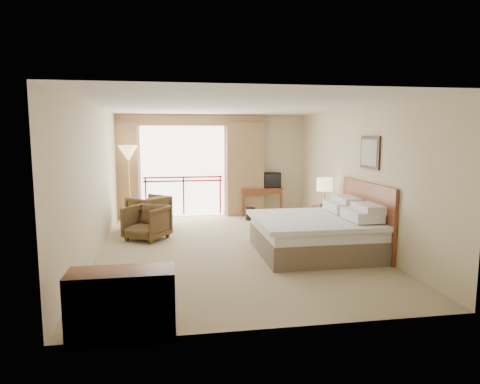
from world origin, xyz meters
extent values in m
plane|color=#998A66|center=(0.00, 0.00, 0.00)|extent=(7.00, 7.00, 0.00)
plane|color=white|center=(0.00, 0.00, 2.70)|extent=(7.00, 7.00, 0.00)
plane|color=beige|center=(0.00, 3.50, 1.35)|extent=(5.00, 0.00, 5.00)
plane|color=beige|center=(0.00, -3.50, 1.35)|extent=(5.00, 0.00, 5.00)
plane|color=beige|center=(-2.50, 0.00, 1.35)|extent=(0.00, 7.00, 7.00)
plane|color=beige|center=(2.50, 0.00, 1.35)|extent=(0.00, 7.00, 7.00)
plane|color=white|center=(-0.80, 3.48, 1.20)|extent=(2.40, 0.00, 2.40)
cube|color=#AD110E|center=(-0.80, 3.46, 0.95)|extent=(2.09, 0.03, 0.04)
cube|color=#AD110E|center=(-0.80, 3.46, 1.05)|extent=(2.09, 0.03, 0.04)
cube|color=#AD110E|center=(-1.79, 3.46, 0.55)|extent=(0.04, 0.03, 1.00)
cube|color=#AD110E|center=(-0.80, 3.46, 0.55)|extent=(0.04, 0.03, 1.00)
cube|color=#AD110E|center=(0.19, 3.46, 0.55)|extent=(0.04, 0.03, 1.00)
cube|color=#8C6B4A|center=(-2.45, 3.35, 1.25)|extent=(1.00, 0.26, 2.50)
cube|color=#8C6B4A|center=(0.85, 3.35, 1.25)|extent=(1.00, 0.26, 2.50)
cube|color=#8C6B4A|center=(-0.80, 3.38, 2.55)|extent=(4.40, 0.22, 0.28)
cube|color=silver|center=(1.30, 3.47, 2.35)|extent=(0.50, 0.04, 0.50)
cube|color=brown|center=(1.45, -0.60, 0.20)|extent=(2.05, 2.00, 0.40)
cube|color=white|center=(1.45, -0.60, 0.50)|extent=(2.01, 1.96, 0.22)
cube|color=white|center=(1.40, -0.60, 0.63)|extent=(2.09, 2.06, 0.08)
cube|color=white|center=(2.15, -1.05, 0.78)|extent=(0.50, 0.75, 0.18)
cube|color=white|center=(2.15, -0.15, 0.78)|extent=(0.50, 0.75, 0.18)
cube|color=white|center=(2.28, -1.05, 0.90)|extent=(0.40, 0.70, 0.14)
cube|color=white|center=(2.28, -0.15, 0.90)|extent=(0.40, 0.70, 0.14)
cube|color=brown|center=(2.46, -0.60, 0.65)|extent=(0.06, 2.10, 1.30)
cube|color=black|center=(2.48, -0.60, 1.85)|extent=(0.03, 0.72, 0.60)
cube|color=silver|center=(2.46, -0.60, 1.85)|extent=(0.01, 0.60, 0.48)
cube|color=brown|center=(2.17, 0.80, 0.31)|extent=(0.45, 0.53, 0.62)
cylinder|color=tan|center=(2.17, 0.85, 0.66)|extent=(0.14, 0.14, 0.04)
cylinder|color=tan|center=(2.17, 0.85, 0.84)|extent=(0.03, 0.03, 0.36)
cylinder|color=#FFE5B2|center=(2.17, 0.85, 1.10)|extent=(0.34, 0.34, 0.28)
cube|color=black|center=(2.12, 0.65, 0.66)|extent=(0.20, 0.17, 0.08)
cube|color=brown|center=(1.29, 3.39, 0.71)|extent=(1.13, 0.54, 0.05)
cube|color=brown|center=(0.78, 3.15, 0.35)|extent=(0.06, 0.06, 0.70)
cube|color=brown|center=(1.81, 3.15, 0.35)|extent=(0.06, 0.06, 0.70)
cube|color=brown|center=(0.78, 3.62, 0.35)|extent=(0.06, 0.06, 0.70)
cube|color=brown|center=(1.81, 3.62, 0.35)|extent=(0.06, 0.06, 0.70)
cube|color=brown|center=(1.29, 3.62, 0.42)|extent=(1.03, 0.03, 0.52)
cube|color=brown|center=(1.29, 3.14, 0.64)|extent=(1.03, 0.03, 0.11)
cube|color=black|center=(1.59, 3.39, 0.94)|extent=(0.46, 0.36, 0.42)
cube|color=black|center=(1.59, 3.21, 0.94)|extent=(0.42, 0.02, 0.34)
cylinder|color=black|center=(0.94, 3.39, 0.85)|extent=(0.13, 0.13, 0.24)
cylinder|color=white|center=(1.09, 3.34, 0.78)|extent=(0.07, 0.07, 0.10)
cylinder|color=black|center=(0.86, 2.64, 0.16)|extent=(0.30, 0.30, 0.32)
imported|color=#412E19|center=(-1.67, 2.28, 0.00)|extent=(1.14, 1.14, 0.74)
imported|color=#412E19|center=(-1.65, 0.96, 0.00)|extent=(1.07, 1.08, 0.71)
cylinder|color=black|center=(-1.77, 1.52, 0.58)|extent=(0.54, 0.54, 0.04)
cylinder|color=black|center=(-1.77, 1.52, 0.29)|extent=(0.07, 0.07, 0.54)
cylinder|color=black|center=(-1.77, 1.52, 0.02)|extent=(0.39, 0.39, 0.03)
imported|color=white|center=(-1.77, 1.52, 0.60)|extent=(0.24, 0.29, 0.02)
cylinder|color=tan|center=(-2.16, 2.95, 0.02)|extent=(0.31, 0.31, 0.03)
cylinder|color=tan|center=(-2.16, 2.95, 0.83)|extent=(0.03, 0.03, 1.66)
cone|color=#FFE5B2|center=(-2.16, 2.95, 1.72)|extent=(0.49, 0.49, 0.39)
cube|color=brown|center=(-1.70, -3.44, 0.37)|extent=(1.12, 0.47, 0.75)
cube|color=black|center=(-1.70, -3.67, 0.37)|extent=(1.03, 0.02, 0.66)
camera|label=1|loc=(-1.18, -7.96, 2.18)|focal=32.00mm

